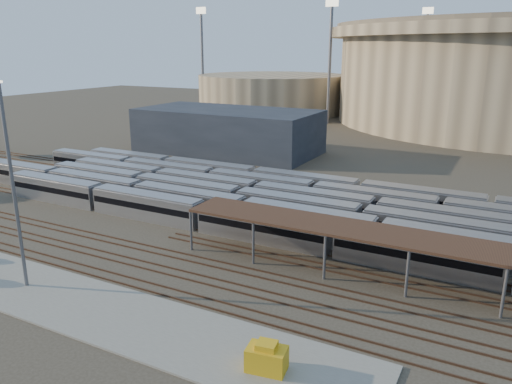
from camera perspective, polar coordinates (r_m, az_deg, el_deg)
The scene contains 12 objects.
ground at distance 57.04m, azimuth -1.45°, elevation -8.52°, with size 420.00×420.00×0.00m, color #383026.
apron at distance 48.98m, azimuth -15.65°, elevation -13.45°, with size 50.00×9.00×0.20m, color gray.
subway_trains at distance 70.76m, azimuth 8.58°, elevation -2.15°, with size 128.19×23.90×3.60m.
inspection_shed at distance 52.75m, azimuth 22.29°, elevation -6.02°, with size 60.30×6.00×5.30m.
empty_tracks at distance 53.13m, azimuth -4.13°, elevation -10.40°, with size 170.00×9.62×0.18m.
secondary_arena at distance 195.62m, azimuth 1.85°, elevation 11.22°, with size 56.00×56.00×14.00m, color tan.
service_building at distance 118.49m, azimuth -3.27°, elevation 7.00°, with size 42.00×20.00×10.00m, color #1E232D.
floodlight_0 at distance 164.80m, azimuth 8.44°, elevation 14.89°, with size 4.00×1.00×38.40m.
floodlight_1 at distance 198.71m, azimuth -6.16°, elevation 15.16°, with size 4.00×1.00×38.40m.
floodlight_3 at distance 208.22m, azimuth 18.63°, elevation 14.48°, with size 4.00×1.00×38.40m.
yard_light_pole at distance 54.16m, azimuth -25.99°, elevation 0.42°, with size 0.81×0.36×20.72m.
yellow_equipment at distance 39.83m, azimuth 1.23°, elevation -18.54°, with size 3.02×1.89×1.89m, color gold.
Camera 1 is at (25.45, -45.16, 23.81)m, focal length 35.00 mm.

